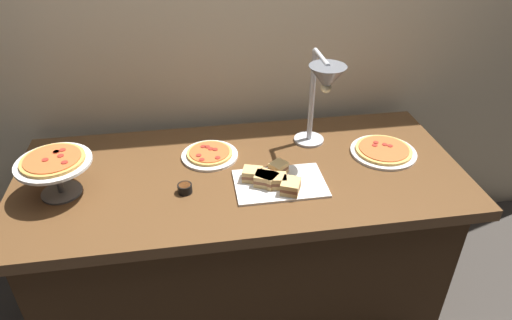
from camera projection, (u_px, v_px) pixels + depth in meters
ground_plane at (243, 292)px, 2.36m from camera, size 8.00×8.00×0.00m
back_wall at (225, 33)px, 2.12m from camera, size 4.40×0.04×2.40m
buffet_table at (242, 236)px, 2.15m from camera, size 1.90×0.84×0.76m
heat_lamp at (324, 85)px, 1.84m from camera, size 0.15×0.33×0.46m
pizza_plate_front at (383, 151)px, 2.06m from camera, size 0.30×0.30×0.03m
pizza_plate_center at (210, 154)px, 2.03m from camera, size 0.25×0.25×0.03m
pizza_plate_raised_stand at (54, 165)px, 1.74m from camera, size 0.29×0.29×0.17m
sandwich_platter at (275, 180)px, 1.85m from camera, size 0.37×0.24×0.06m
sauce_cup_near at (185, 188)px, 1.81m from camera, size 0.06×0.06×0.04m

